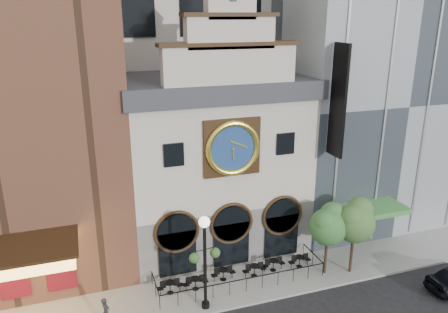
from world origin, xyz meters
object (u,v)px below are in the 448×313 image
(bistro_0, at_px, (170,287))
(bistro_4, at_px, (273,264))
(bistro_3, at_px, (254,270))
(bistro_5, at_px, (300,261))
(bistro_2, at_px, (223,273))
(tree_left, at_px, (355,220))
(bistro_1, at_px, (196,283))
(lamppost, at_px, (205,253))
(pedestrian, at_px, (106,312))
(tree_right, at_px, (329,224))

(bistro_0, xyz_separation_m, bistro_4, (6.95, 0.25, 0.00))
(bistro_3, bearing_deg, bistro_5, 0.54)
(bistro_2, distance_m, tree_left, 9.03)
(bistro_1, height_order, bistro_4, same)
(bistro_0, relative_size, bistro_5, 1.00)
(lamppost, xyz_separation_m, tree_left, (10.08, 0.55, 0.16))
(pedestrian, distance_m, tree_left, 15.86)
(bistro_0, bearing_deg, tree_left, -6.86)
(bistro_1, relative_size, lamppost, 0.27)
(bistro_1, height_order, lamppost, lamppost)
(bistro_2, bearing_deg, tree_left, -11.68)
(bistro_0, relative_size, lamppost, 0.27)
(pedestrian, height_order, tree_left, tree_left)
(lamppost, bearing_deg, bistro_5, 8.75)
(bistro_4, xyz_separation_m, pedestrian, (-10.81, -1.94, 0.38))
(bistro_3, distance_m, pedestrian, 9.54)
(bistro_3, distance_m, bistro_5, 3.27)
(bistro_5, xyz_separation_m, tree_left, (2.94, -1.50, 3.25))
(bistro_3, xyz_separation_m, pedestrian, (-9.38, -1.74, 0.38))
(tree_left, bearing_deg, bistro_3, 166.72)
(pedestrian, xyz_separation_m, lamppost, (5.51, -0.28, 2.72))
(bistro_5, xyz_separation_m, tree_right, (1.28, -1.10, 3.05))
(lamppost, bearing_deg, tree_left, -4.14)
(bistro_3, xyz_separation_m, lamppost, (-3.86, -2.02, 3.10))
(bistro_0, height_order, bistro_1, same)
(lamppost, bearing_deg, bistro_0, 123.01)
(bistro_2, height_order, bistro_5, same)
(bistro_1, bearing_deg, tree_left, -7.31)
(bistro_5, xyz_separation_m, lamppost, (-7.14, -2.05, 3.10))
(pedestrian, relative_size, tree_right, 0.35)
(lamppost, distance_m, tree_left, 10.10)
(bistro_2, relative_size, tree_right, 0.33)
(bistro_5, relative_size, tree_left, 0.31)
(bistro_1, relative_size, bistro_2, 1.00)
(bistro_3, xyz_separation_m, bistro_5, (3.27, 0.03, 0.00))
(bistro_0, bearing_deg, bistro_4, 2.09)
(bistro_1, height_order, bistro_3, same)
(pedestrian, bearing_deg, bistro_3, -68.93)
(bistro_2, bearing_deg, bistro_4, -0.66)
(bistro_0, distance_m, lamppost, 4.02)
(bistro_1, xyz_separation_m, bistro_4, (5.39, 0.36, 0.00))
(tree_right, bearing_deg, bistro_4, 157.91)
(bistro_3, distance_m, tree_left, 7.17)
(lamppost, bearing_deg, tree_right, -0.84)
(bistro_0, xyz_separation_m, tree_left, (11.74, -1.41, 3.25))
(bistro_2, height_order, pedestrian, pedestrian)
(bistro_5, distance_m, tree_left, 4.64)
(bistro_1, bearing_deg, tree_right, -6.09)
(bistro_0, height_order, bistro_3, same)
(bistro_1, distance_m, lamppost, 3.61)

